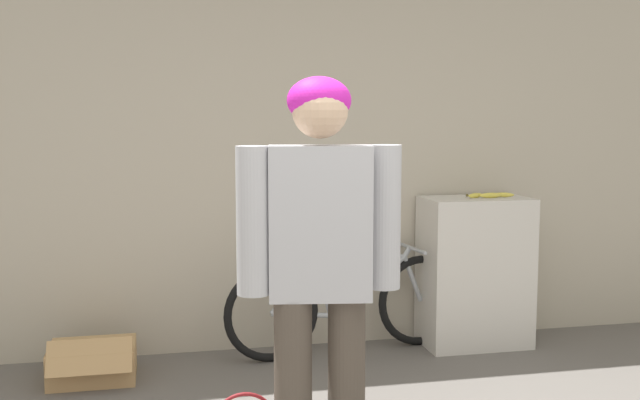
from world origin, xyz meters
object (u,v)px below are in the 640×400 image
object	(u,v)px
bicycle	(348,304)
cardboard_box	(93,362)
person	(320,257)
banana	(489,195)

from	to	relation	value
bicycle	cardboard_box	world-z (taller)	bicycle
bicycle	cardboard_box	distance (m)	1.66
bicycle	cardboard_box	xyz separation A→B (m)	(-1.63, -0.16, -0.23)
person	banana	world-z (taller)	person
bicycle	cardboard_box	bearing A→B (deg)	178.62
bicycle	cardboard_box	size ratio (longest dim) A/B	3.36
person	banana	distance (m)	2.37
person	cardboard_box	distance (m)	2.14
person	bicycle	distance (m)	2.00
person	banana	bearing A→B (deg)	58.02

